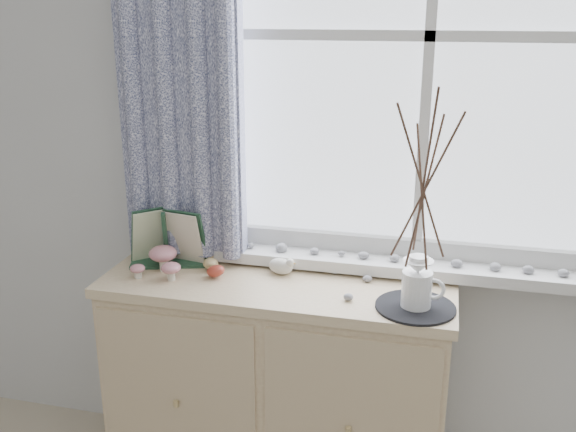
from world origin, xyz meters
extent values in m
cube|color=silver|center=(0.00, 2.00, 1.30)|extent=(4.00, 0.04, 2.60)
cube|color=white|center=(0.30, 2.00, 1.65)|extent=(1.30, 0.01, 1.40)
cube|color=silver|center=(0.30, 1.92, 0.88)|extent=(1.45, 0.16, 0.04)
cube|color=#0B133E|center=(-0.52, 1.87, 1.68)|extent=(0.44, 0.06, 1.61)
cube|color=beige|center=(-0.15, 1.75, 0.41)|extent=(1.17, 0.43, 0.81)
cube|color=beige|center=(-0.15, 1.75, 0.83)|extent=(1.20, 0.45, 0.03)
cube|color=beige|center=(-0.44, 1.53, 0.41)|extent=(0.55, 0.01, 0.75)
cylinder|color=beige|center=(-0.56, 1.74, 0.88)|extent=(0.03, 0.03, 0.06)
ellipsoid|color=#9D0518|center=(-0.56, 1.74, 0.91)|extent=(0.10, 0.10, 0.05)
cylinder|color=beige|center=(-0.50, 1.67, 0.87)|extent=(0.03, 0.03, 0.04)
ellipsoid|color=#9D0518|center=(-0.50, 1.67, 0.89)|extent=(0.07, 0.07, 0.04)
cylinder|color=beige|center=(-0.62, 1.66, 0.87)|extent=(0.02, 0.02, 0.03)
ellipsoid|color=#9D0518|center=(-0.62, 1.66, 0.88)|extent=(0.05, 0.05, 0.03)
ellipsoid|color=tan|center=(-0.40, 1.78, 0.88)|extent=(0.05, 0.04, 0.07)
ellipsoid|color=tan|center=(-0.44, 1.85, 0.88)|extent=(0.05, 0.04, 0.07)
ellipsoid|color=maroon|center=(-0.36, 1.72, 0.88)|extent=(0.05, 0.04, 0.07)
cylinder|color=black|center=(0.32, 1.65, 0.85)|extent=(0.25, 0.25, 0.01)
cylinder|color=white|center=(0.32, 1.65, 0.91)|extent=(0.10, 0.10, 0.11)
cone|color=white|center=(0.32, 1.65, 0.99)|extent=(0.09, 0.09, 0.04)
cylinder|color=white|center=(0.32, 1.65, 1.01)|extent=(0.06, 0.06, 0.03)
torus|color=white|center=(0.37, 1.65, 0.92)|extent=(0.07, 0.02, 0.07)
ellipsoid|color=gray|center=(0.11, 1.65, 0.86)|extent=(0.03, 0.03, 0.02)
ellipsoid|color=gray|center=(0.15, 1.81, 0.86)|extent=(0.03, 0.03, 0.02)
ellipsoid|color=gray|center=(0.33, 1.67, 0.86)|extent=(0.03, 0.03, 0.02)
ellipsoid|color=gray|center=(0.03, 1.85, 0.86)|extent=(0.03, 0.03, 0.02)
camera|label=1|loc=(0.37, -0.19, 1.73)|focal=40.00mm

